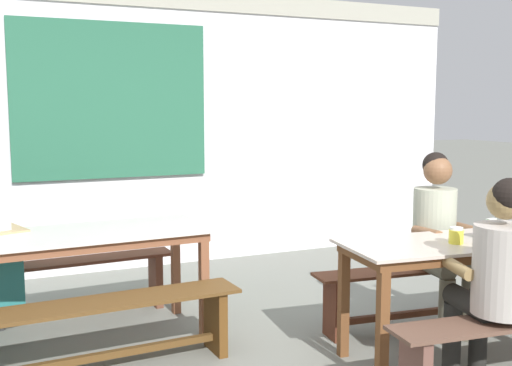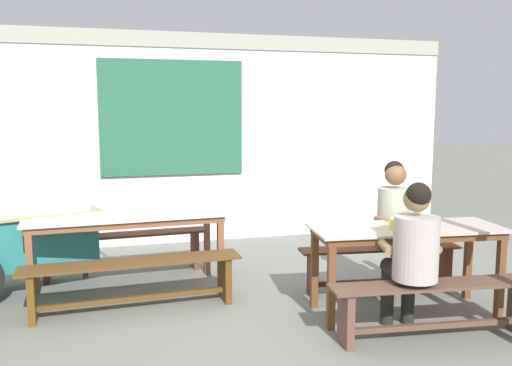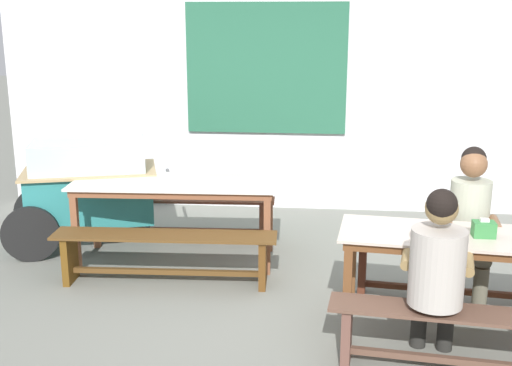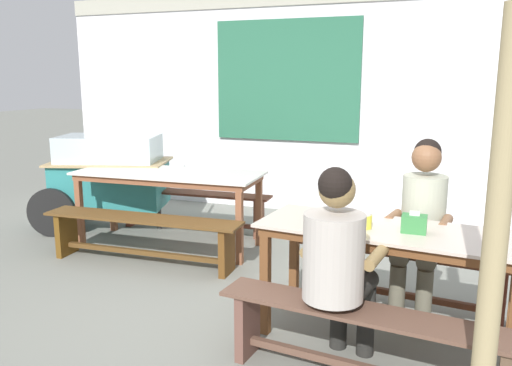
% 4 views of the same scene
% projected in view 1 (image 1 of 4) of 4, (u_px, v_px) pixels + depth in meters
% --- Properties ---
extents(backdrop_wall, '(7.10, 0.23, 2.78)m').
position_uv_depth(backdrop_wall, '(148.00, 123.00, 6.24)').
color(backdrop_wall, white).
rests_on(backdrop_wall, ground_plane).
extents(dining_table_far, '(1.93, 0.80, 0.78)m').
position_uv_depth(dining_table_far, '(67.00, 244.00, 4.20)').
color(dining_table_far, silver).
rests_on(dining_table_far, ground_plane).
extents(dining_table_near, '(1.72, 0.80, 0.78)m').
position_uv_depth(dining_table_near, '(468.00, 253.00, 4.00)').
color(dining_table_near, beige).
rests_on(dining_table_near, ground_plane).
extents(bench_far_back, '(1.83, 0.33, 0.45)m').
position_uv_depth(bench_far_back, '(56.00, 281.00, 4.74)').
color(bench_far_back, brown).
rests_on(bench_far_back, ground_plane).
extents(bench_far_front, '(1.94, 0.40, 0.45)m').
position_uv_depth(bench_far_front, '(86.00, 327.00, 3.75)').
color(bench_far_front, brown).
rests_on(bench_far_front, ground_plane).
extents(bench_near_back, '(1.62, 0.43, 0.45)m').
position_uv_depth(bench_near_back, '(418.00, 289.00, 4.58)').
color(bench_near_back, '#572D1B').
rests_on(bench_near_back, ground_plane).
extents(person_right_near_table, '(0.45, 0.54, 1.30)m').
position_uv_depth(person_right_near_table, '(439.00, 230.00, 4.50)').
color(person_right_near_table, '#666250').
rests_on(person_right_near_table, ground_plane).
extents(person_near_front, '(0.50, 0.58, 1.25)m').
position_uv_depth(person_near_front, '(497.00, 272.00, 3.47)').
color(person_near_front, black).
rests_on(person_near_front, ground_plane).
extents(tissue_box, '(0.15, 0.11, 0.13)m').
position_uv_depth(tissue_box, '(491.00, 230.00, 4.01)').
color(tissue_box, '#378442').
rests_on(tissue_box, dining_table_near).
extents(condiment_jar, '(0.09, 0.09, 0.10)m').
position_uv_depth(condiment_jar, '(456.00, 236.00, 3.87)').
color(condiment_jar, yellow).
rests_on(condiment_jar, dining_table_near).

